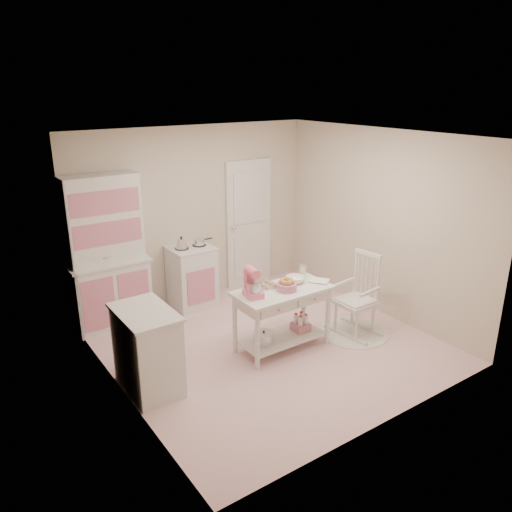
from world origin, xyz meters
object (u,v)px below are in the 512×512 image
Objects in this scene: hutch at (107,253)px; rocking_chair at (356,295)px; stove at (192,276)px; stand_mixer at (253,283)px; base_cabinet at (147,350)px; work_table at (282,319)px; bread_basket at (287,287)px.

hutch reaches higher than rocking_chair.
hutch is at bearing 177.61° from stove.
stand_mixer reaches higher than stove.
work_table is (1.71, -0.13, -0.06)m from base_cabinet.
base_cabinet is at bearing 165.34° from rocking_chair.
hutch is 1.89× the size of rocking_chair.
base_cabinet is at bearing -130.33° from stove.
stove is at bearing 116.76° from rocking_chair.
work_table is at bearing -50.20° from hutch.
base_cabinet is 1.78m from bread_basket.
rocking_chair is 4.40× the size of bread_basket.
stand_mixer is at bearing 163.09° from rocking_chair.
work_table is 0.71m from stand_mixer.
rocking_chair is at bearing -1.52° from stand_mixer.
base_cabinet is (-0.20, -1.69, -0.58)m from hutch.
work_table is at bearing 111.80° from bread_basket.
work_table is (1.52, -1.82, -0.64)m from hutch.
stand_mixer is (1.10, -1.80, -0.07)m from hutch.
rocking_chair is (2.55, -2.05, -0.49)m from hutch.
stove is at bearing 49.67° from base_cabinet.
hutch is 2.43m from bread_basket.
stand_mixer is (1.29, -0.11, 0.51)m from base_cabinet.
hutch is at bearing 133.94° from rocking_chair.
hutch is 2.11m from stand_mixer.
hutch is at bearing 129.43° from stand_mixer.
stove is at bearing 94.73° from stand_mixer.
stove is 0.84× the size of rocking_chair.
stand_mixer is at bearing 177.27° from work_table.
work_table is 0.45m from bread_basket.
rocking_chair is (2.75, -0.35, 0.09)m from base_cabinet.
stand_mixer is at bearing -4.80° from base_cabinet.
hutch is 2.26× the size of base_cabinet.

